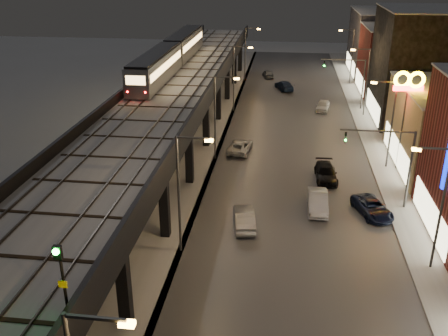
{
  "coord_description": "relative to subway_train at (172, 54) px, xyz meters",
  "views": [
    {
      "loc": [
        6.39,
        -17.75,
        20.15
      ],
      "look_at": [
        1.97,
        17.25,
        5.0
      ],
      "focal_mm": 40.0,
      "sensor_mm": 36.0,
      "label": 1
    }
  ],
  "objects": [
    {
      "name": "rail_signal",
      "position": [
        6.4,
        -48.26,
        0.63
      ],
      "size": [
        0.37,
        0.44,
        3.17
      ],
      "color": "black",
      "rests_on": "viaduct_trackbed"
    },
    {
      "name": "streetlight_right_1",
      "position": [
        25.23,
        -33.1,
        -3.01
      ],
      "size": [
        2.56,
        0.28,
        9.0
      ],
      "color": "#38383A",
      "rests_on": "ground"
    },
    {
      "name": "car_onc_red",
      "position": [
        20.16,
        4.55,
        -7.54
      ],
      "size": [
        2.33,
        4.34,
        1.4
      ],
      "primitive_type": "imported",
      "rotation": [
        0.0,
        0.0,
        -0.17
      ],
      "color": "silver",
      "rests_on": "ground"
    },
    {
      "name": "viaduct_trackbed",
      "position": [
        2.49,
        -14.12,
        -1.85
      ],
      "size": [
        8.4,
        100.0,
        0.32
      ],
      "color": "#B2B7C1",
      "rests_on": "elevated_viaduct"
    },
    {
      "name": "car_far_white",
      "position": [
        11.67,
        23.96,
        -7.56
      ],
      "size": [
        2.35,
        4.21,
        1.35
      ],
      "primitive_type": "imported",
      "rotation": [
        0.0,
        0.0,
        3.34
      ],
      "color": "slate",
      "rests_on": "ground"
    },
    {
      "name": "car_mid_silver",
      "position": [
        10.21,
        -12.72,
        -7.58
      ],
      "size": [
        2.68,
        4.95,
        1.32
      ],
      "primitive_type": "imported",
      "rotation": [
        0.0,
        0.0,
        3.03
      ],
      "color": "#ACACAC",
      "rests_on": "ground"
    },
    {
      "name": "streetlight_right_2",
      "position": [
        25.23,
        -15.1,
        -3.01
      ],
      "size": [
        2.56,
        0.28,
        9.0
      ],
      "color": "#38383A",
      "rests_on": "ground"
    },
    {
      "name": "sign_mcdonalds",
      "position": [
        26.5,
        -15.35,
        -0.08
      ],
      "size": [
        2.98,
        0.52,
        10.03
      ],
      "color": "#38383A",
      "rests_on": "ground"
    },
    {
      "name": "streetlight_left_1",
      "position": [
        8.07,
        -33.1,
        -3.01
      ],
      "size": [
        2.57,
        0.28,
        9.0
      ],
      "color": "#38383A",
      "rests_on": "ground"
    },
    {
      "name": "car_onc_white",
      "position": [
        19.15,
        -19.03,
        -7.54
      ],
      "size": [
        2.17,
        4.9,
        1.4
      ],
      "primitive_type": "imported",
      "rotation": [
        0.0,
        0.0,
        0.04
      ],
      "color": "black",
      "rests_on": "ground"
    },
    {
      "name": "traffic_light_rig_a",
      "position": [
        24.34,
        -24.1,
        -3.74
      ],
      "size": [
        6.1,
        0.34,
        7.0
      ],
      "color": "#38383A",
      "rests_on": "ground"
    },
    {
      "name": "elevated_viaduct",
      "position": [
        2.5,
        -14.25,
        -2.62
      ],
      "size": [
        9.0,
        100.0,
        6.3
      ],
      "color": "black",
      "rests_on": "ground"
    },
    {
      "name": "streetlight_right_3",
      "position": [
        25.23,
        2.9,
        -3.01
      ],
      "size": [
        2.56,
        0.28,
        9.0
      ],
      "color": "#38383A",
      "rests_on": "ground"
    },
    {
      "name": "sidewalk_right",
      "position": [
        26.0,
        -11.1,
        -8.17
      ],
      "size": [
        4.0,
        120.0,
        0.14
      ],
      "primitive_type": "cube",
      "color": "#9FA1A8",
      "rests_on": "ground"
    },
    {
      "name": "car_onc_dark",
      "position": [
        22.56,
        -25.68,
        -7.59
      ],
      "size": [
        3.49,
        5.11,
        1.3
      ],
      "primitive_type": "imported",
      "rotation": [
        0.0,
        0.0,
        0.31
      ],
      "color": "black",
      "rests_on": "ground"
    },
    {
      "name": "streetlight_left_2",
      "position": [
        8.07,
        -15.1,
        -3.01
      ],
      "size": [
        2.57,
        0.28,
        9.0
      ],
      "color": "#38383A",
      "rests_on": "ground"
    },
    {
      "name": "building_e",
      "position": [
        32.49,
        15.9,
        -3.16
      ],
      "size": [
        12.2,
        12.2,
        10.16
      ],
      "color": "maroon",
      "rests_on": "ground"
    },
    {
      "name": "viaduct_parapet_streetside",
      "position": [
        6.85,
        -14.1,
        -1.39
      ],
      "size": [
        0.3,
        100.0,
        1.1
      ],
      "primitive_type": "cube",
      "color": "black",
      "rests_on": "elevated_viaduct"
    },
    {
      "name": "under_viaduct_pavement",
      "position": [
        2.5,
        -11.1,
        -8.21
      ],
      "size": [
        11.0,
        120.0,
        0.06
      ],
      "primitive_type": "cube",
      "color": "#9FA1A8",
      "rests_on": "ground"
    },
    {
      "name": "streetlight_right_4",
      "position": [
        25.23,
        20.9,
        -3.01
      ],
      "size": [
        2.56,
        0.28,
        9.0
      ],
      "color": "#38383A",
      "rests_on": "ground"
    },
    {
      "name": "car_mid_dark",
      "position": [
        14.63,
        15.41,
        -7.52
      ],
      "size": [
        3.52,
        5.37,
        1.44
      ],
      "primitive_type": "imported",
      "rotation": [
        0.0,
        0.0,
        3.47
      ],
      "color": "#111C36",
      "rests_on": "ground"
    },
    {
      "name": "car_onc_silver",
      "position": [
        18.07,
        -25.39,
        -7.48
      ],
      "size": [
        1.63,
        4.64,
        1.53
      ],
      "primitive_type": "imported",
      "rotation": [
        0.0,
        0.0,
        -0.0
      ],
      "color": "#9498A4",
      "rests_on": "ground"
    },
    {
      "name": "streetlight_left_4",
      "position": [
        8.07,
        20.9,
        -3.01
      ],
      "size": [
        2.57,
        0.28,
        9.0
      ],
      "color": "#38383A",
      "rests_on": "ground"
    },
    {
      "name": "building_d",
      "position": [
        32.49,
        1.9,
        -1.16
      ],
      "size": [
        12.2,
        13.2,
        14.16
      ],
      "color": "black",
      "rests_on": "ground"
    },
    {
      "name": "car_near_white",
      "position": [
        12.11,
        -28.97,
        -7.51
      ],
      "size": [
        2.24,
        4.65,
        1.47
      ],
      "primitive_type": "imported",
      "rotation": [
        0.0,
        0.0,
        3.3
      ],
      "color": "gray",
      "rests_on": "ground"
    },
    {
      "name": "road_surface",
      "position": [
        16.0,
        -11.1,
        -8.21
      ],
      "size": [
        17.0,
        120.0,
        0.06
      ],
      "primitive_type": "cube",
      "color": "#46474D",
      "rests_on": "ground"
    },
    {
      "name": "subway_train",
      "position": [
        0.0,
        0.0,
        0.0
      ],
      "size": [
        2.74,
        32.76,
        3.26
      ],
      "color": "gray",
      "rests_on": "viaduct_trackbed"
    },
    {
      "name": "traffic_light_rig_b",
      "position": [
        24.34,
        5.9,
        -3.74
      ],
      "size": [
        6.1,
        0.34,
        7.0
      ],
      "color": "#38383A",
      "rests_on": "ground"
    },
    {
      "name": "streetlight_left_3",
      "position": [
        8.07,
        2.9,
        -3.01
      ],
      "size": [
        2.57,
        0.28,
        9.0
      ],
      "color": "#38383A",
      "rests_on": "ground"
    },
    {
      "name": "building_f",
      "position": [
        32.49,
        29.9,
        -2.66
      ],
      "size": [
        12.2,
        16.2,
        11.16
      ],
      "color": "#38383E",
      "rests_on": "ground"
    },
    {
      "name": "viaduct_parapet_far",
      "position": [
        -1.85,
        -14.1,
        -1.39
      ],
      "size": [
        0.3,
        100.0,
        1.1
      ],
      "primitive_type": "cube",
      "color": "black",
      "rests_on": "elevated_viaduct"
    }
  ]
}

